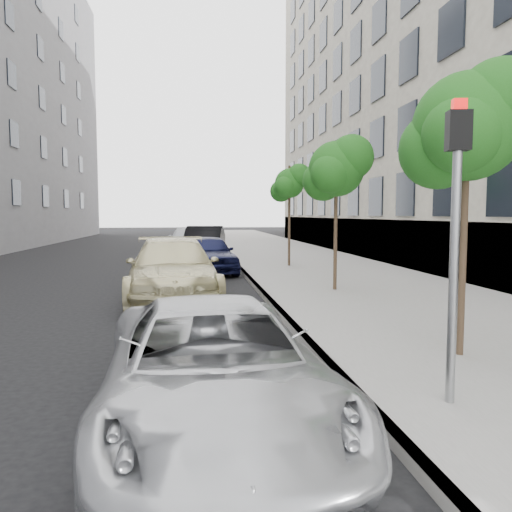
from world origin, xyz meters
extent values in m
plane|color=black|center=(0.00, 0.00, 0.00)|extent=(160.00, 160.00, 0.00)
cube|color=gray|center=(4.30, 24.00, 0.07)|extent=(6.40, 72.00, 0.14)
cube|color=#9E9B93|center=(1.18, 24.00, 0.07)|extent=(0.15, 72.00, 0.14)
cylinder|color=#38281C|center=(3.20, 1.50, 2.16)|extent=(0.10, 0.10, 4.04)
sphere|color=#1F6018|center=(3.20, 1.50, 3.48)|extent=(1.55, 1.55, 1.55)
sphere|color=#1F6018|center=(3.55, 1.30, 3.78)|extent=(1.24, 1.24, 1.24)
sphere|color=#1F6018|center=(2.90, 1.75, 3.18)|extent=(1.17, 1.17, 1.17)
cylinder|color=#38281C|center=(3.20, 8.00, 2.15)|extent=(0.10, 0.10, 4.01)
sphere|color=#1F6018|center=(3.20, 8.00, 3.45)|extent=(1.51, 1.51, 1.51)
sphere|color=#1F6018|center=(3.55, 7.80, 3.75)|extent=(1.21, 1.21, 1.21)
sphere|color=#1F6018|center=(2.90, 8.25, 3.15)|extent=(1.14, 1.14, 1.14)
cylinder|color=#38281C|center=(3.20, 14.50, 2.15)|extent=(0.10, 0.10, 4.02)
sphere|color=#1F6018|center=(3.20, 14.50, 3.46)|extent=(1.18, 1.18, 1.18)
sphere|color=#1F6018|center=(3.55, 14.30, 3.76)|extent=(0.95, 0.95, 0.95)
sphere|color=#1F6018|center=(2.90, 14.75, 3.16)|extent=(0.89, 0.89, 0.89)
cylinder|color=#939699|center=(2.08, -0.25, 1.52)|extent=(0.10, 0.10, 2.76)
cube|color=black|center=(2.08, -0.25, 3.11)|extent=(0.27, 0.22, 0.42)
cube|color=red|center=(2.08, -0.25, 3.38)|extent=(0.16, 0.12, 0.12)
imported|color=#B5B7BA|center=(-0.55, -0.35, 0.66)|extent=(2.46, 4.86, 1.32)
imported|color=beige|center=(-1.22, 7.50, 0.80)|extent=(2.55, 5.63, 1.60)
imported|color=#0F1334|center=(-0.10, 13.60, 0.72)|extent=(2.35, 4.46, 1.45)
imported|color=black|center=(-0.10, 19.06, 0.82)|extent=(2.39, 5.17, 1.64)
imported|color=#A6AAAE|center=(-1.01, 24.55, 0.70)|extent=(2.42, 4.97, 1.39)
camera|label=1|loc=(-0.76, -5.32, 2.23)|focal=35.00mm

